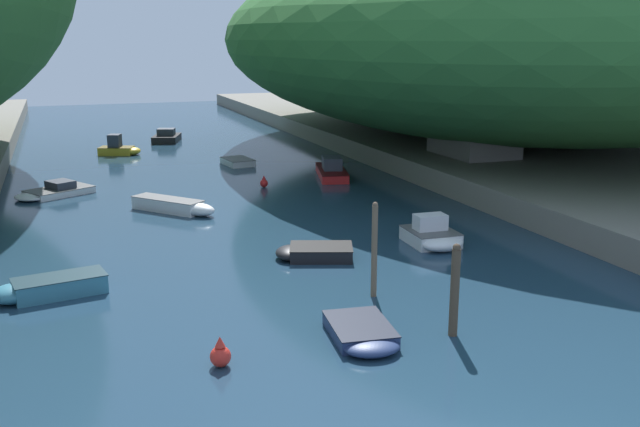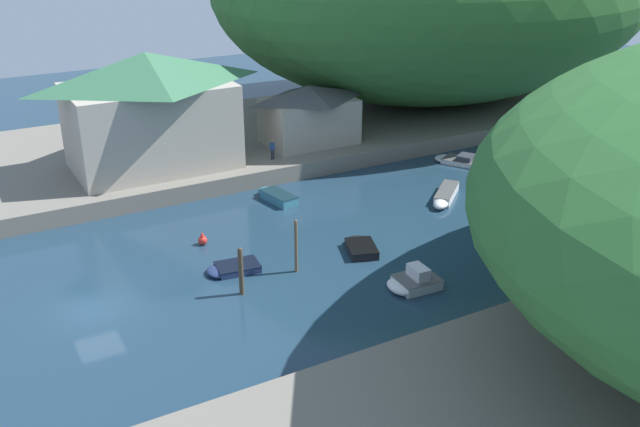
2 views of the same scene
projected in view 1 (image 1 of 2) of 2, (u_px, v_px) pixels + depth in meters
water_surface at (224, 198)px, 41.83m from camera, size 130.00×130.00×0.00m
right_bank at (555, 163)px, 49.47m from camera, size 22.00×120.00×1.37m
hillside_right at (497, 40)px, 56.55m from camera, size 42.05×58.87×15.22m
right_bank_cottage at (475, 120)px, 47.89m from camera, size 4.36×6.10×4.63m
boat_far_right_bank at (177, 206)px, 38.28m from camera, size 4.26×4.71×0.71m
boat_red_skiff at (168, 137)px, 64.62m from camera, size 3.37×4.89×1.21m
boat_navy_launch at (312, 252)px, 30.30m from camera, size 3.67×2.74×0.55m
boat_mid_channel at (363, 335)px, 22.04m from camera, size 2.18×3.46×0.45m
boat_open_rowboat at (120, 149)px, 57.09m from camera, size 3.57×2.55×1.63m
boat_far_upstream at (433, 236)px, 32.18m from camera, size 2.20×3.19×1.35m
boat_small_dinghy at (235, 161)px, 52.90m from camera, size 2.21×3.62×0.48m
boat_cabin_cruiser at (46, 288)px, 25.77m from camera, size 4.16×2.06×0.70m
boat_moored_right at (53, 192)px, 42.25m from camera, size 4.97×4.08×0.84m
boat_yellow_tender at (331, 169)px, 48.59m from camera, size 3.33×6.73×1.37m
mooring_post_nearest at (455, 290)px, 22.19m from camera, size 0.28×0.28×3.02m
mooring_post_second at (374, 250)px, 25.53m from camera, size 0.22×0.22×3.52m
channel_buoy_near at (220, 355)px, 20.33m from camera, size 0.61×0.61×0.92m
channel_buoy_far at (264, 183)px, 44.72m from camera, size 0.50×0.50×0.76m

